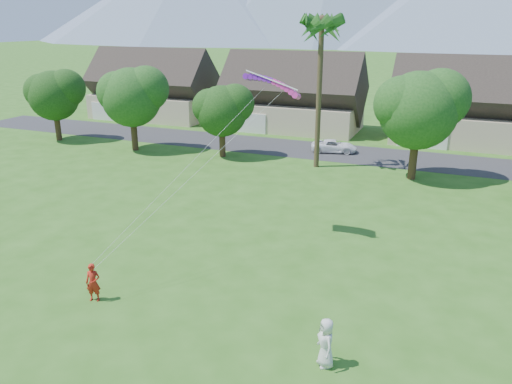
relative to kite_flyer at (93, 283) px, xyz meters
The scene contains 9 objects.
ground 6.35m from the kite_flyer, 34.22° to the right, with size 500.00×500.00×0.00m, color #2D6019.
street 30.92m from the kite_flyer, 80.32° to the left, with size 90.00×7.00×0.01m, color #2D2D30.
kite_flyer is the anchor object (origin of this frame).
watcher 10.77m from the kite_flyer, ahead, with size 0.94×0.61×1.92m, color silver.
parked_car 30.65m from the kite_flyer, 83.66° to the left, with size 1.98×4.29×1.19m, color white.
houses_row 39.95m from the kite_flyer, 81.79° to the left, with size 72.75×8.19×8.86m.
tree_row 25.04m from the kite_flyer, 80.56° to the left, with size 62.27×6.67×8.45m.
fan_palm 27.43m from the kite_flyer, 82.70° to the left, with size 3.00×3.00×13.80m.
parafoil_kite 13.63m from the kite_flyer, 64.42° to the left, with size 3.17×1.08×0.50m.
Camera 1 is at (9.04, -11.91, 11.94)m, focal length 35.00 mm.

